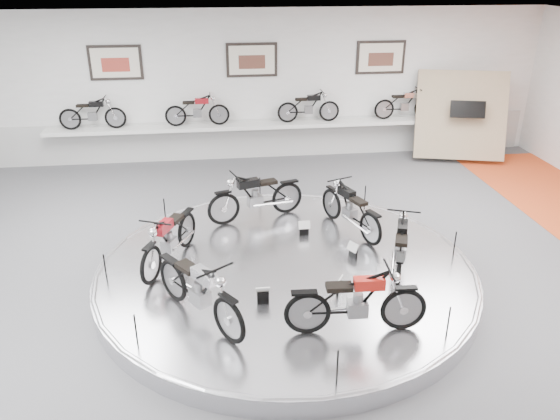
{
  "coord_description": "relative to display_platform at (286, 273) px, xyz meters",
  "views": [
    {
      "loc": [
        -1.12,
        -7.72,
        4.99
      ],
      "look_at": [
        -0.06,
        0.6,
        1.21
      ],
      "focal_mm": 35.0,
      "sensor_mm": 36.0,
      "label": 1
    }
  ],
  "objects": [
    {
      "name": "floor",
      "position": [
        0.0,
        -0.3,
        -0.15
      ],
      "size": [
        16.0,
        16.0,
        0.0
      ],
      "primitive_type": "plane",
      "color": "#4F5052",
      "rests_on": "ground"
    },
    {
      "name": "ceiling",
      "position": [
        0.0,
        -0.3,
        3.85
      ],
      "size": [
        16.0,
        16.0,
        0.0
      ],
      "primitive_type": "plane",
      "rotation": [
        3.14,
        0.0,
        0.0
      ],
      "color": "white",
      "rests_on": "wall_back"
    },
    {
      "name": "wall_back",
      "position": [
        0.0,
        6.7,
        1.85
      ],
      "size": [
        16.0,
        0.0,
        16.0
      ],
      "primitive_type": "plane",
      "rotation": [
        1.57,
        0.0,
        0.0
      ],
      "color": "white",
      "rests_on": "floor"
    },
    {
      "name": "dado_band",
      "position": [
        0.0,
        6.68,
        0.4
      ],
      "size": [
        15.68,
        0.04,
        1.1
      ],
      "primitive_type": "cube",
      "color": "#BCBCBA",
      "rests_on": "floor"
    },
    {
      "name": "display_platform",
      "position": [
        0.0,
        0.0,
        0.0
      ],
      "size": [
        6.4,
        6.4,
        0.3
      ],
      "primitive_type": "cylinder",
      "color": "silver",
      "rests_on": "floor"
    },
    {
      "name": "platform_rim",
      "position": [
        0.0,
        0.0,
        0.12
      ],
      "size": [
        6.4,
        6.4,
        0.1
      ],
      "primitive_type": "torus",
      "color": "#B2B2BA",
      "rests_on": "display_platform"
    },
    {
      "name": "shelf",
      "position": [
        0.0,
        6.4,
        0.85
      ],
      "size": [
        11.0,
        0.55,
        0.1
      ],
      "primitive_type": "cube",
      "color": "silver",
      "rests_on": "wall_back"
    },
    {
      "name": "poster_left",
      "position": [
        -3.5,
        6.66,
        2.55
      ],
      "size": [
        1.35,
        0.06,
        0.88
      ],
      "primitive_type": "cube",
      "color": "silver",
      "rests_on": "wall_back"
    },
    {
      "name": "poster_center",
      "position": [
        0.0,
        6.66,
        2.55
      ],
      "size": [
        1.35,
        0.06,
        0.88
      ],
      "primitive_type": "cube",
      "color": "silver",
      "rests_on": "wall_back"
    },
    {
      "name": "poster_right",
      "position": [
        3.5,
        6.66,
        2.55
      ],
      "size": [
        1.35,
        0.06,
        0.88
      ],
      "primitive_type": "cube",
      "color": "silver",
      "rests_on": "wall_back"
    },
    {
      "name": "display_panel",
      "position": [
        5.6,
        5.8,
        1.1
      ],
      "size": [
        2.56,
        1.52,
        2.3
      ],
      "primitive_type": "cube",
      "rotation": [
        -0.35,
        0.0,
        -0.26
      ],
      "color": "tan",
      "rests_on": "floor"
    },
    {
      "name": "shelf_bike_a",
      "position": [
        -4.2,
        6.4,
        1.27
      ],
      "size": [
        1.22,
        0.43,
        0.73
      ],
      "primitive_type": null,
      "color": "black",
      "rests_on": "shelf"
    },
    {
      "name": "shelf_bike_b",
      "position": [
        -1.5,
        6.4,
        1.27
      ],
      "size": [
        1.22,
        0.43,
        0.73
      ],
      "primitive_type": null,
      "color": "maroon",
      "rests_on": "shelf"
    },
    {
      "name": "shelf_bike_c",
      "position": [
        1.5,
        6.4,
        1.27
      ],
      "size": [
        1.22,
        0.43,
        0.73
      ],
      "primitive_type": null,
      "color": "black",
      "rests_on": "shelf"
    },
    {
      "name": "shelf_bike_d",
      "position": [
        4.2,
        6.4,
        1.27
      ],
      "size": [
        1.22,
        0.43,
        0.73
      ],
      "primitive_type": null,
      "color": "#B2B2B8",
      "rests_on": "shelf"
    },
    {
      "name": "bike_a",
      "position": [
        1.4,
        1.17,
        0.63
      ],
      "size": [
        1.12,
        1.71,
        0.95
      ],
      "primitive_type": null,
      "rotation": [
        0.0,
        0.0,
        1.94
      ],
      "color": "black",
      "rests_on": "display_platform"
    },
    {
      "name": "bike_b",
      "position": [
        -0.33,
        1.95,
        0.66
      ],
      "size": [
        1.82,
        1.09,
        1.01
      ],
      "primitive_type": null,
      "rotation": [
        0.0,
        0.0,
        3.44
      ],
      "color": "black",
      "rests_on": "display_platform"
    },
    {
      "name": "bike_c",
      "position": [
        -1.94,
        0.33,
        0.64
      ],
      "size": [
        1.2,
        1.76,
        0.98
      ],
      "primitive_type": null,
      "rotation": [
        0.0,
        0.0,
        4.3
      ],
      "color": "maroon",
      "rests_on": "display_platform"
    },
    {
      "name": "bike_d",
      "position": [
        -1.43,
        -1.37,
        0.66
      ],
      "size": [
        1.5,
        1.77,
        1.02
      ],
      "primitive_type": null,
      "rotation": [
        0.0,
        0.0,
        5.33
      ],
      "color": "#B2B2B8",
      "rests_on": "display_platform"
    },
    {
      "name": "bike_e",
      "position": [
        0.71,
        -1.93,
        0.65
      ],
      "size": [
        1.72,
        0.69,
        0.99
      ],
      "primitive_type": null,
      "rotation": [
        0.0,
        0.0,
        6.23
      ],
      "color": "red",
      "rests_on": "display_platform"
    },
    {
      "name": "bike_f",
      "position": [
        1.84,
        -0.44,
        0.63
      ],
      "size": [
        1.1,
        1.72,
        0.95
      ],
      "primitive_type": null,
      "rotation": [
        0.0,
        0.0,
        7.5
      ],
      "color": "black",
      "rests_on": "display_platform"
    }
  ]
}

